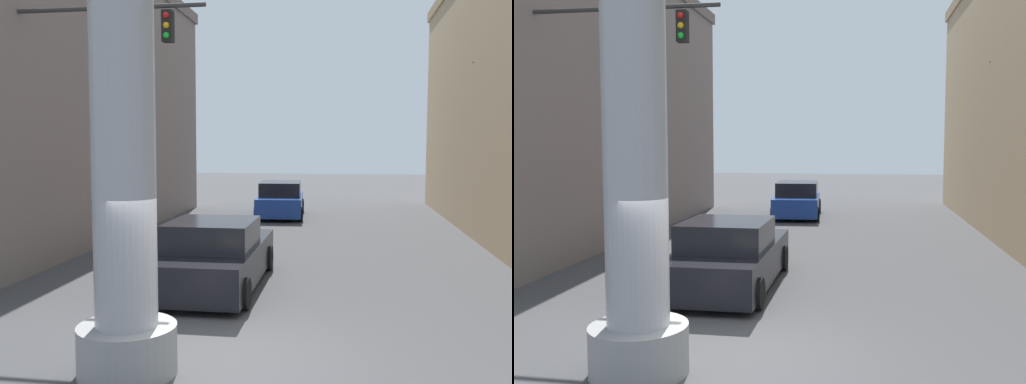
% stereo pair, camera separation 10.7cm
% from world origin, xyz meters
% --- Properties ---
extents(ground_plane, '(88.98, 88.98, 0.00)m').
position_xyz_m(ground_plane, '(0.00, 10.00, 0.00)').
color(ground_plane, '#424244').
extents(building_left, '(9.12, 19.72, 9.79)m').
position_xyz_m(building_left, '(-10.24, 10.78, 4.90)').
color(building_left, slate).
rests_on(building_left, ground).
extents(neon_sign_pole, '(2.70, 1.41, 10.57)m').
position_xyz_m(neon_sign_pole, '(-1.18, -0.59, 4.54)').
color(neon_sign_pole, '#9E9EA3').
rests_on(neon_sign_pole, ground).
extents(traffic_light_mast, '(5.89, 0.32, 6.43)m').
position_xyz_m(traffic_light_mast, '(-5.34, 4.51, 4.55)').
color(traffic_light_mast, '#333333').
rests_on(traffic_light_mast, ground).
extents(car_lead, '(2.12, 5.05, 1.56)m').
position_xyz_m(car_lead, '(-1.06, 4.41, 0.70)').
color(car_lead, black).
rests_on(car_lead, ground).
extents(car_far, '(2.27, 4.74, 1.56)m').
position_xyz_m(car_far, '(-1.05, 17.30, 0.74)').
color(car_far, black).
rests_on(car_far, ground).
extents(palm_tree_mid_left, '(2.54, 2.58, 9.44)m').
position_xyz_m(palm_tree_mid_left, '(-7.08, 9.47, 5.79)').
color(palm_tree_mid_left, brown).
rests_on(palm_tree_mid_left, ground).
extents(pedestrian_far_left, '(0.43, 0.43, 1.63)m').
position_xyz_m(pedestrian_far_left, '(-5.96, 14.21, 0.95)').
color(pedestrian_far_left, black).
rests_on(pedestrian_far_left, ground).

